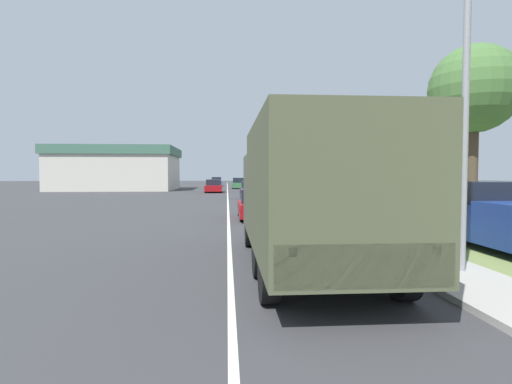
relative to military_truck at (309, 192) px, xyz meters
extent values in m
plane|color=#38383A|center=(-1.73, 29.68, -1.72)|extent=(180.00, 180.00, 0.00)
cube|color=silver|center=(-1.73, 29.68, -1.71)|extent=(0.12, 120.00, 0.00)
cube|color=#ADAAA3|center=(2.77, 29.68, -1.66)|extent=(1.80, 120.00, 0.12)
cube|color=olive|center=(7.17, 29.68, -1.71)|extent=(7.00, 120.00, 0.02)
cube|color=#474C38|center=(0.00, 2.93, -0.12)|extent=(2.54, 2.15, 2.09)
cube|color=#4C5138|center=(0.00, -0.91, 0.11)|extent=(2.54, 5.53, 2.55)
cube|color=#474C38|center=(0.00, -3.63, -0.82)|extent=(2.41, 0.10, 0.60)
cube|color=red|center=(-0.95, -3.65, -0.62)|extent=(0.12, 0.06, 0.12)
cube|color=red|center=(0.95, -3.65, -0.62)|extent=(0.12, 0.06, 0.12)
cylinder|color=black|center=(-1.12, 2.82, -1.19)|extent=(0.30, 1.05, 1.05)
cylinder|color=black|center=(1.12, 2.82, -1.19)|extent=(0.30, 1.05, 1.05)
cylinder|color=black|center=(-1.12, -2.30, -1.19)|extent=(0.30, 1.05, 1.05)
cylinder|color=black|center=(1.12, -2.30, -1.19)|extent=(0.30, 1.05, 1.05)
cylinder|color=black|center=(-1.12, -0.64, -1.19)|extent=(0.30, 1.05, 1.05)
cylinder|color=black|center=(1.12, -0.64, -1.19)|extent=(0.30, 1.05, 1.05)
cube|color=maroon|center=(-0.30, 10.12, -1.25)|extent=(1.88, 3.99, 0.59)
cube|color=black|center=(-0.30, 10.20, -0.64)|extent=(1.65, 1.80, 0.63)
cylinder|color=black|center=(-1.14, 11.39, -1.40)|extent=(0.20, 0.64, 0.64)
cylinder|color=black|center=(0.53, 11.39, -1.40)|extent=(0.20, 0.64, 0.64)
cylinder|color=black|center=(-1.14, 8.84, -1.40)|extent=(0.20, 0.64, 0.64)
cylinder|color=black|center=(0.53, 8.84, -1.40)|extent=(0.20, 0.64, 0.64)
cube|color=navy|center=(0.26, 25.03, -1.22)|extent=(1.81, 4.84, 0.64)
cube|color=black|center=(0.26, 25.12, -0.57)|extent=(1.59, 2.18, 0.66)
cylinder|color=black|center=(-0.54, 26.58, -1.40)|extent=(0.20, 0.64, 0.64)
cylinder|color=black|center=(1.07, 26.58, -1.40)|extent=(0.20, 0.64, 0.64)
cylinder|color=black|center=(-0.54, 23.48, -1.40)|extent=(0.20, 0.64, 0.64)
cylinder|color=black|center=(1.07, 23.48, -1.40)|extent=(0.20, 0.64, 0.64)
cube|color=maroon|center=(-3.34, 37.76, -1.22)|extent=(1.91, 4.70, 0.65)
cube|color=black|center=(-3.34, 37.85, -0.56)|extent=(1.68, 2.11, 0.67)
cylinder|color=black|center=(-4.19, 39.26, -1.40)|extent=(0.20, 0.64, 0.64)
cylinder|color=black|center=(-2.49, 39.26, -1.40)|extent=(0.20, 0.64, 0.64)
cylinder|color=black|center=(-4.19, 36.26, -1.40)|extent=(0.20, 0.64, 0.64)
cylinder|color=black|center=(-2.49, 36.26, -1.40)|extent=(0.20, 0.64, 0.64)
cube|color=#336B3D|center=(-0.12, 49.15, -1.19)|extent=(1.84, 3.90, 0.70)
cube|color=black|center=(-0.12, 49.22, -0.49)|extent=(1.62, 1.76, 0.71)
cylinder|color=black|center=(-0.94, 50.39, -1.40)|extent=(0.20, 0.64, 0.64)
cylinder|color=black|center=(0.70, 50.39, -1.40)|extent=(0.20, 0.64, 0.64)
cylinder|color=black|center=(-0.94, 47.90, -1.40)|extent=(0.20, 0.64, 0.64)
cylinder|color=black|center=(0.70, 47.90, -1.40)|extent=(0.20, 0.64, 0.64)
cube|color=navy|center=(-3.68, 63.40, -1.19)|extent=(1.89, 3.94, 0.69)
cube|color=black|center=(-3.68, 63.48, -0.49)|extent=(1.66, 1.77, 0.71)
cylinder|color=black|center=(-4.52, 64.66, -1.40)|extent=(0.20, 0.64, 0.64)
cylinder|color=black|center=(-2.83, 64.66, -1.40)|extent=(0.20, 0.64, 0.64)
cylinder|color=black|center=(-4.52, 62.14, -1.40)|extent=(0.20, 0.64, 0.64)
cylinder|color=black|center=(-2.83, 62.14, -1.40)|extent=(0.20, 0.64, 0.64)
cube|color=black|center=(5.85, 2.74, -0.15)|extent=(1.93, 2.17, 0.63)
cylinder|color=black|center=(4.92, 2.94, -1.32)|extent=(0.24, 0.76, 0.76)
cylinder|color=black|center=(6.78, 2.94, -1.32)|extent=(0.24, 0.76, 0.76)
cylinder|color=gray|center=(3.02, -0.89, 2.17)|extent=(0.14, 0.14, 7.54)
cylinder|color=#4C3D2D|center=(7.60, 5.98, 0.51)|extent=(0.39, 0.39, 4.41)
sphere|color=#477038|center=(7.60, 5.98, 3.62)|extent=(3.32, 3.32, 3.32)
cylinder|color=#4C3D2D|center=(7.53, 20.27, 0.56)|extent=(0.31, 0.31, 4.51)
sphere|color=brown|center=(7.53, 20.27, 3.75)|extent=(3.41, 3.41, 3.41)
cube|color=beige|center=(-16.39, 46.04, 0.55)|extent=(14.98, 11.86, 4.54)
cube|color=#3D6651|center=(-16.39, 46.04, 3.39)|extent=(15.58, 12.34, 1.14)
camera|label=1|loc=(-1.80, -8.69, 0.38)|focal=28.00mm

